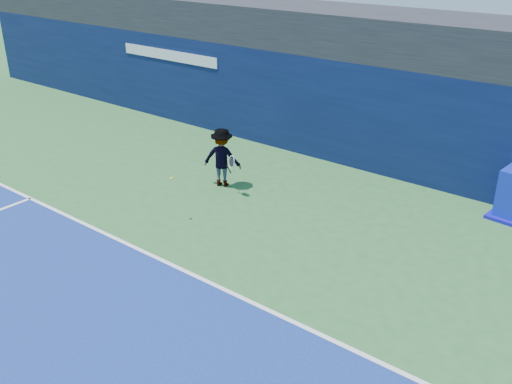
{
  "coord_description": "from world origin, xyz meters",
  "views": [
    {
      "loc": [
        7.76,
        -3.79,
        6.22
      ],
      "look_at": [
        0.65,
        5.2,
        1.0
      ],
      "focal_mm": 40.0,
      "sensor_mm": 36.0,
      "label": 1
    }
  ],
  "objects": [
    {
      "name": "ground",
      "position": [
        0.0,
        0.0,
        0.0
      ],
      "size": [
        80.0,
        80.0,
        0.0
      ],
      "primitive_type": "plane",
      "color": "#2D652F",
      "rests_on": "ground"
    },
    {
      "name": "baseline",
      "position": [
        0.0,
        3.0,
        0.01
      ],
      "size": [
        24.0,
        0.1,
        0.01
      ],
      "primitive_type": "cube",
      "color": "white",
      "rests_on": "ground"
    },
    {
      "name": "stadium_band",
      "position": [
        0.0,
        11.5,
        3.6
      ],
      "size": [
        36.0,
        3.0,
        1.2
      ],
      "primitive_type": "cube",
      "color": "black",
      "rests_on": "back_wall_assembly"
    },
    {
      "name": "back_wall_assembly",
      "position": [
        -0.0,
        10.5,
        1.5
      ],
      "size": [
        36.0,
        1.03,
        3.0
      ],
      "color": "#0A153C",
      "rests_on": "ground"
    },
    {
      "name": "tennis_player",
      "position": [
        -1.71,
        6.73,
        0.8
      ],
      "size": [
        1.32,
        0.94,
        1.59
      ],
      "color": "silver",
      "rests_on": "ground"
    },
    {
      "name": "tennis_ball",
      "position": [
        -1.32,
        4.53,
        1.03
      ],
      "size": [
        0.07,
        0.07,
        0.07
      ],
      "color": "#CAE519",
      "rests_on": "ground"
    }
  ]
}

